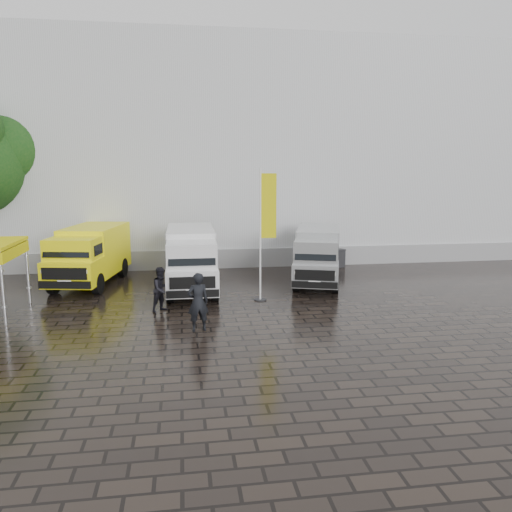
{
  "coord_description": "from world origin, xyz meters",
  "views": [
    {
      "loc": [
        -2.69,
        -17.81,
        5.26
      ],
      "look_at": [
        0.27,
        2.2,
        1.64
      ],
      "focal_mm": 35.0,
      "sensor_mm": 36.0,
      "label": 1
    }
  ],
  "objects_px": {
    "van_yellow": "(90,256)",
    "van_white": "(191,260)",
    "wheelie_bin": "(338,258)",
    "van_silver": "(318,256)",
    "person_front": "(198,302)",
    "flagpole": "(265,227)",
    "person_tent": "(162,289)"
  },
  "relations": [
    {
      "from": "wheelie_bin",
      "to": "person_front",
      "type": "relative_size",
      "value": 0.49
    },
    {
      "from": "wheelie_bin",
      "to": "van_yellow",
      "type": "bearing_deg",
      "value": 177.72
    },
    {
      "from": "person_front",
      "to": "wheelie_bin",
      "type": "bearing_deg",
      "value": -140.98
    },
    {
      "from": "person_front",
      "to": "person_tent",
      "type": "bearing_deg",
      "value": -74.98
    },
    {
      "from": "van_yellow",
      "to": "van_silver",
      "type": "xyz_separation_m",
      "value": [
        10.26,
        -1.18,
        -0.06
      ]
    },
    {
      "from": "van_silver",
      "to": "flagpole",
      "type": "xyz_separation_m",
      "value": [
        -2.89,
        -2.66,
        1.71
      ]
    },
    {
      "from": "van_white",
      "to": "person_front",
      "type": "relative_size",
      "value": 3.12
    },
    {
      "from": "van_yellow",
      "to": "van_silver",
      "type": "bearing_deg",
      "value": 3.95
    },
    {
      "from": "person_front",
      "to": "van_yellow",
      "type": "bearing_deg",
      "value": -69.52
    },
    {
      "from": "van_silver",
      "to": "wheelie_bin",
      "type": "bearing_deg",
      "value": 75.92
    },
    {
      "from": "van_white",
      "to": "flagpole",
      "type": "relative_size",
      "value": 1.15
    },
    {
      "from": "van_white",
      "to": "person_tent",
      "type": "distance_m",
      "value": 3.32
    },
    {
      "from": "van_yellow",
      "to": "person_front",
      "type": "xyz_separation_m",
      "value": [
        4.61,
        -7.28,
        -0.32
      ]
    },
    {
      "from": "flagpole",
      "to": "van_silver",
      "type": "bearing_deg",
      "value": 42.67
    },
    {
      "from": "van_silver",
      "to": "person_tent",
      "type": "bearing_deg",
      "value": -134.67
    },
    {
      "from": "flagpole",
      "to": "person_tent",
      "type": "xyz_separation_m",
      "value": [
        -4.01,
        -0.98,
        -2.11
      ]
    },
    {
      "from": "van_yellow",
      "to": "van_silver",
      "type": "height_order",
      "value": "van_yellow"
    },
    {
      "from": "van_white",
      "to": "wheelie_bin",
      "type": "height_order",
      "value": "van_white"
    },
    {
      "from": "van_white",
      "to": "flagpole",
      "type": "bearing_deg",
      "value": -35.93
    },
    {
      "from": "van_yellow",
      "to": "wheelie_bin",
      "type": "distance_m",
      "value": 12.58
    },
    {
      "from": "flagpole",
      "to": "wheelie_bin",
      "type": "height_order",
      "value": "flagpole"
    },
    {
      "from": "wheelie_bin",
      "to": "person_tent",
      "type": "height_order",
      "value": "person_tent"
    },
    {
      "from": "van_yellow",
      "to": "van_white",
      "type": "bearing_deg",
      "value": -10.58
    },
    {
      "from": "van_yellow",
      "to": "wheelie_bin",
      "type": "bearing_deg",
      "value": 20.76
    },
    {
      "from": "van_white",
      "to": "person_front",
      "type": "bearing_deg",
      "value": -88.65
    },
    {
      "from": "van_silver",
      "to": "wheelie_bin",
      "type": "distance_m",
      "value": 4.08
    },
    {
      "from": "van_white",
      "to": "wheelie_bin",
      "type": "bearing_deg",
      "value": 27.24
    },
    {
      "from": "person_tent",
      "to": "wheelie_bin",
      "type": "bearing_deg",
      "value": -1.16
    },
    {
      "from": "van_yellow",
      "to": "wheelie_bin",
      "type": "relative_size",
      "value": 5.82
    },
    {
      "from": "van_yellow",
      "to": "person_front",
      "type": "height_order",
      "value": "van_yellow"
    },
    {
      "from": "van_white",
      "to": "van_yellow",
      "type": "bearing_deg",
      "value": 159.27
    },
    {
      "from": "person_front",
      "to": "person_tent",
      "type": "distance_m",
      "value": 2.76
    }
  ]
}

